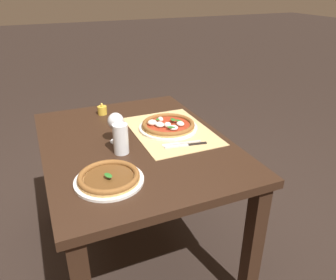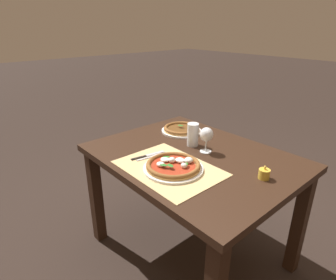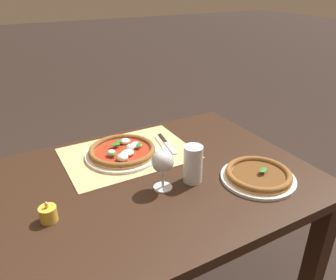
# 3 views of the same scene
# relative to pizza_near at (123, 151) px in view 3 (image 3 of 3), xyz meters

# --- Properties ---
(dining_table) EXTENTS (1.17, 0.90, 0.74)m
(dining_table) POSITION_rel_pizza_near_xyz_m (-0.06, 0.21, -0.13)
(dining_table) COLOR black
(dining_table) RESTS_ON ground
(paper_placemat) EXTENTS (0.54, 0.39, 0.00)m
(paper_placemat) POSITION_rel_pizza_near_xyz_m (-0.03, -0.01, -0.02)
(paper_placemat) COLOR tan
(paper_placemat) RESTS_ON dining_table
(pizza_near) EXTENTS (0.32, 0.32, 0.05)m
(pizza_near) POSITION_rel_pizza_near_xyz_m (0.00, 0.00, 0.00)
(pizza_near) COLOR silver
(pizza_near) RESTS_ON paper_placemat
(pizza_far) EXTENTS (0.28, 0.28, 0.04)m
(pizza_far) POSITION_rel_pizza_near_xyz_m (-0.38, 0.42, -0.00)
(pizza_far) COLOR silver
(pizza_far) RESTS_ON dining_table
(wine_glass) EXTENTS (0.08, 0.08, 0.16)m
(wine_glass) POSITION_rel_pizza_near_xyz_m (-0.04, 0.30, 0.08)
(wine_glass) COLOR silver
(wine_glass) RESTS_ON dining_table
(pint_glass) EXTENTS (0.07, 0.07, 0.15)m
(pint_glass) POSITION_rel_pizza_near_xyz_m (-0.16, 0.31, 0.05)
(pint_glass) COLOR silver
(pint_glass) RESTS_ON dining_table
(fork) EXTENTS (0.05, 0.20, 0.00)m
(fork) POSITION_rel_pizza_near_xyz_m (-0.19, 0.01, -0.02)
(fork) COLOR #B7B7BC
(fork) RESTS_ON paper_placemat
(knife) EXTENTS (0.05, 0.21, 0.01)m
(knife) POSITION_rel_pizza_near_xyz_m (-0.22, -0.00, -0.02)
(knife) COLOR black
(knife) RESTS_ON paper_placemat
(votive_candle) EXTENTS (0.06, 0.06, 0.07)m
(votive_candle) POSITION_rel_pizza_near_xyz_m (0.36, 0.28, 0.00)
(votive_candle) COLOR gold
(votive_candle) RESTS_ON dining_table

